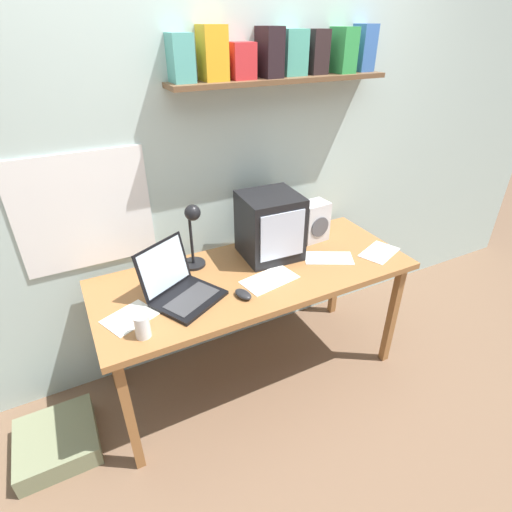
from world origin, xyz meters
TOP-DOWN VIEW (x-y plane):
  - ground_plane at (0.00, 0.00)m, footprint 12.00×12.00m
  - back_wall at (0.01, 0.42)m, footprint 5.60×0.24m
  - corner_desk at (0.00, 0.00)m, footprint 1.74×0.70m
  - crt_monitor at (0.16, 0.13)m, footprint 0.33×0.32m
  - laptop at (-0.44, -0.02)m, footprint 0.42×0.42m
  - desk_lamp at (-0.28, 0.19)m, footprint 0.13×0.16m
  - juice_glass at (-0.67, -0.23)m, footprint 0.07×0.07m
  - space_heater at (0.49, 0.18)m, footprint 0.18×0.14m
  - computer_mouse at (-0.16, -0.18)m, footprint 0.08×0.12m
  - printed_handout at (0.74, -0.15)m, footprint 0.28×0.24m
  - loose_paper_near_laptop at (0.44, -0.07)m, footprint 0.31×0.26m
  - open_notebook at (0.03, -0.10)m, footprint 0.32×0.21m
  - loose_paper_near_monitor at (-0.70, -0.08)m, footprint 0.27×0.24m
  - floor_cushion at (-1.17, -0.01)m, footprint 0.39×0.39m

SIDE VIEW (x-z plane):
  - ground_plane at x=0.00m, z-range 0.00..0.00m
  - floor_cushion at x=-1.17m, z-range 0.00..0.12m
  - corner_desk at x=0.00m, z-range 0.32..1.08m
  - printed_handout at x=0.74m, z-range 0.76..0.76m
  - loose_paper_near_laptop at x=0.44m, z-range 0.76..0.76m
  - open_notebook at x=0.03m, z-range 0.76..0.76m
  - loose_paper_near_monitor at x=-0.70m, z-range 0.76..0.76m
  - computer_mouse at x=-0.16m, z-range 0.76..0.79m
  - juice_glass at x=-0.67m, z-range 0.75..0.86m
  - laptop at x=-0.44m, z-range 0.69..0.96m
  - space_heater at x=0.49m, z-range 0.76..1.00m
  - crt_monitor at x=0.16m, z-range 0.76..1.13m
  - desk_lamp at x=-0.28m, z-range 0.80..1.18m
  - back_wall at x=0.01m, z-range 0.01..2.61m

